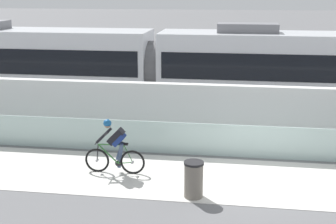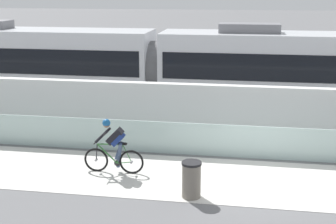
{
  "view_description": "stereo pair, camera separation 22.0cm",
  "coord_description": "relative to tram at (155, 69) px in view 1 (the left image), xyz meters",
  "views": [
    {
      "loc": [
        -0.67,
        -12.14,
        5.21
      ],
      "look_at": [
        -2.83,
        2.35,
        1.25
      ],
      "focal_mm": 49.55,
      "sensor_mm": 36.0,
      "label": 1
    },
    {
      "loc": [
        -0.45,
        -12.1,
        5.21
      ],
      "look_at": [
        -2.83,
        2.35,
        1.25
      ],
      "focal_mm": 49.55,
      "sensor_mm": 36.0,
      "label": 2
    }
  ],
  "objects": [
    {
      "name": "ground_plane",
      "position": [
        4.06,
        -6.85,
        -1.89
      ],
      "size": [
        200.0,
        200.0,
        0.0
      ],
      "primitive_type": "plane",
      "color": "slate"
    },
    {
      "name": "cyclist_on_bike",
      "position": [
        0.04,
        -6.85,
        -1.11
      ],
      "size": [
        1.77,
        0.58,
        1.61
      ],
      "color": "black",
      "rests_on": "ground"
    },
    {
      "name": "tram",
      "position": [
        0.0,
        0.0,
        0.0
      ],
      "size": [
        22.56,
        2.54,
        3.81
      ],
      "color": "silver",
      "rests_on": "ground"
    },
    {
      "name": "tram_rail_far",
      "position": [
        4.06,
        0.72,
        -1.89
      ],
      "size": [
        32.0,
        0.08,
        0.01
      ],
      "primitive_type": "cube",
      "color": "#595654",
      "rests_on": "ground"
    },
    {
      "name": "glass_parapet",
      "position": [
        4.06,
        -5.0,
        -1.37
      ],
      "size": [
        32.0,
        0.05,
        1.05
      ],
      "primitive_type": "cube",
      "color": "#ADC6C1",
      "rests_on": "ground"
    },
    {
      "name": "concrete_barrier_wall",
      "position": [
        4.06,
        -3.2,
        -0.92
      ],
      "size": [
        32.0,
        0.36,
        1.94
      ],
      "primitive_type": "cube",
      "color": "white",
      "rests_on": "ground"
    },
    {
      "name": "bike_path_deck",
      "position": [
        4.06,
        -6.85,
        -1.89
      ],
      "size": [
        32.0,
        3.2,
        0.01
      ],
      "primitive_type": "cube",
      "color": "silver",
      "rests_on": "ground"
    },
    {
      "name": "trash_bin",
      "position": [
        2.43,
        -8.1,
        -1.41
      ],
      "size": [
        0.51,
        0.51,
        0.96
      ],
      "color": "slate",
      "rests_on": "ground"
    },
    {
      "name": "tram_rail_near",
      "position": [
        4.06,
        -0.72,
        -1.89
      ],
      "size": [
        32.0,
        0.08,
        0.01
      ],
      "primitive_type": "cube",
      "color": "#595654",
      "rests_on": "ground"
    }
  ]
}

